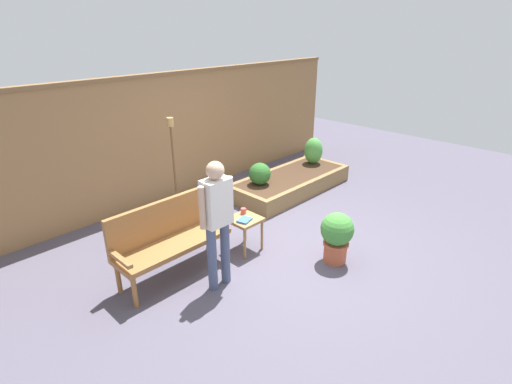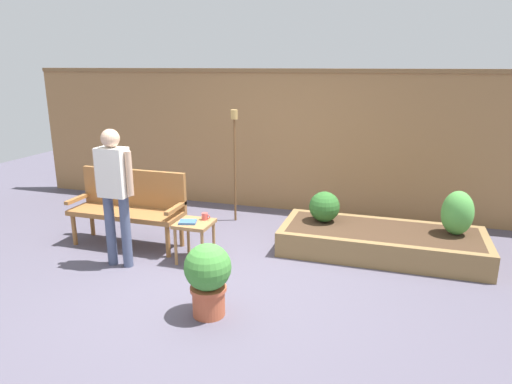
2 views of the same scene
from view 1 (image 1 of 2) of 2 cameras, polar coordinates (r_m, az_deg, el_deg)
ground_plane at (r=5.53m, az=3.54°, el=-8.06°), size 14.00×14.00×0.00m
fence_back at (r=6.93m, az=-12.87°, el=7.86°), size 8.40×0.14×2.16m
garden_bench at (r=4.87m, az=-12.68°, el=-5.95°), size 1.44×0.48×0.94m
side_table at (r=5.29m, az=-1.65°, el=-4.64°), size 0.40×0.40×0.48m
cup_on_table at (r=5.36m, az=-1.85°, el=-2.77°), size 0.10×0.07×0.08m
book_on_table at (r=5.18m, az=-1.69°, el=-4.11°), size 0.22×0.20×0.02m
potted_boxwood at (r=5.14m, az=11.71°, el=-6.12°), size 0.43×0.43×0.69m
raised_planter_bed at (r=7.31m, az=5.05°, el=1.39°), size 2.40×1.00×0.30m
shrub_near_bench at (r=6.75m, az=0.56°, el=2.67°), size 0.38×0.38×0.38m
shrub_far_corner at (r=7.85m, az=8.38°, el=5.98°), size 0.36×0.36×0.52m
tiki_torch at (r=6.08m, az=-12.08°, el=5.98°), size 0.10×0.10×1.61m
person_by_bench at (r=4.35m, az=-5.71°, el=-3.37°), size 0.47×0.20×1.56m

